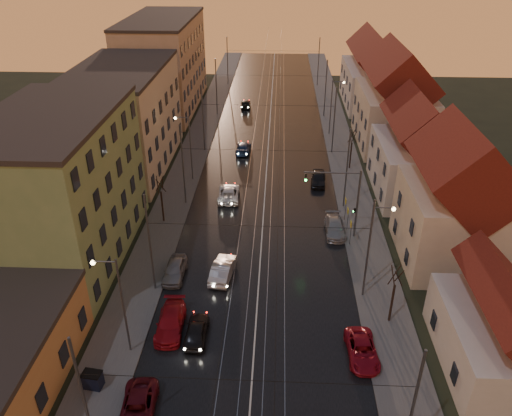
# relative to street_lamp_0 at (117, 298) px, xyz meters

# --- Properties ---
(ground) EXTENTS (160.00, 160.00, 0.00)m
(ground) POSITION_rel_street_lamp_0_xyz_m (9.10, -2.00, -4.89)
(ground) COLOR black
(ground) RESTS_ON ground
(road) EXTENTS (16.00, 120.00, 0.04)m
(road) POSITION_rel_street_lamp_0_xyz_m (9.10, 38.00, -4.87)
(road) COLOR black
(road) RESTS_ON ground
(sidewalk_left) EXTENTS (4.00, 120.00, 0.15)m
(sidewalk_left) POSITION_rel_street_lamp_0_xyz_m (-0.90, 38.00, -4.81)
(sidewalk_left) COLOR #4C4C4C
(sidewalk_left) RESTS_ON ground
(sidewalk_right) EXTENTS (4.00, 120.00, 0.15)m
(sidewalk_right) POSITION_rel_street_lamp_0_xyz_m (19.10, 38.00, -4.81)
(sidewalk_right) COLOR #4C4C4C
(sidewalk_right) RESTS_ON ground
(tram_rail_0) EXTENTS (0.06, 120.00, 0.03)m
(tram_rail_0) POSITION_rel_street_lamp_0_xyz_m (6.90, 38.00, -4.83)
(tram_rail_0) COLOR gray
(tram_rail_0) RESTS_ON road
(tram_rail_1) EXTENTS (0.06, 120.00, 0.03)m
(tram_rail_1) POSITION_rel_street_lamp_0_xyz_m (8.33, 38.00, -4.83)
(tram_rail_1) COLOR gray
(tram_rail_1) RESTS_ON road
(tram_rail_2) EXTENTS (0.06, 120.00, 0.03)m
(tram_rail_2) POSITION_rel_street_lamp_0_xyz_m (9.87, 38.00, -4.83)
(tram_rail_2) COLOR gray
(tram_rail_2) RESTS_ON road
(tram_rail_3) EXTENTS (0.06, 120.00, 0.03)m
(tram_rail_3) POSITION_rel_street_lamp_0_xyz_m (11.30, 38.00, -4.83)
(tram_rail_3) COLOR gray
(tram_rail_3) RESTS_ON road
(apartment_left_1) EXTENTS (10.00, 18.00, 13.00)m
(apartment_left_1) POSITION_rel_street_lamp_0_xyz_m (-8.40, 12.00, 1.61)
(apartment_left_1) COLOR #648253
(apartment_left_1) RESTS_ON ground
(apartment_left_2) EXTENTS (10.00, 20.00, 12.00)m
(apartment_left_2) POSITION_rel_street_lamp_0_xyz_m (-8.40, 32.00, 1.11)
(apartment_left_2) COLOR #BDAE92
(apartment_left_2) RESTS_ON ground
(apartment_left_3) EXTENTS (10.00, 24.00, 14.00)m
(apartment_left_3) POSITION_rel_street_lamp_0_xyz_m (-8.40, 56.00, 2.11)
(apartment_left_3) COLOR #9C8464
(apartment_left_3) RESTS_ON ground
(house_right_0) EXTENTS (8.16, 10.20, 5.80)m
(house_right_0) POSITION_rel_street_lamp_0_xyz_m (26.10, 0.00, -1.96)
(house_right_0) COLOR beige
(house_right_0) RESTS_ON ground
(house_right_1) EXTENTS (8.67, 10.20, 10.80)m
(house_right_1) POSITION_rel_street_lamp_0_xyz_m (26.10, 13.00, 0.56)
(house_right_1) COLOR #C5B297
(house_right_1) RESTS_ON ground
(house_right_2) EXTENTS (9.18, 12.24, 9.20)m
(house_right_2) POSITION_rel_street_lamp_0_xyz_m (26.10, 26.00, -0.24)
(house_right_2) COLOR beige
(house_right_2) RESTS_ON ground
(house_right_3) EXTENTS (9.18, 14.28, 11.50)m
(house_right_3) POSITION_rel_street_lamp_0_xyz_m (26.10, 41.00, 0.92)
(house_right_3) COLOR #C5B297
(house_right_3) RESTS_ON ground
(house_right_4) EXTENTS (9.18, 16.32, 10.00)m
(house_right_4) POSITION_rel_street_lamp_0_xyz_m (26.10, 59.00, 0.16)
(house_right_4) COLOR beige
(house_right_4) RESTS_ON ground
(catenary_pole_l_0) EXTENTS (0.16, 0.16, 9.00)m
(catenary_pole_l_0) POSITION_rel_street_lamp_0_xyz_m (0.50, -8.00, -0.39)
(catenary_pole_l_0) COLOR #595B60
(catenary_pole_l_0) RESTS_ON ground
(catenary_pole_r_0) EXTENTS (0.16, 0.16, 9.00)m
(catenary_pole_r_0) POSITION_rel_street_lamp_0_xyz_m (17.70, -8.00, -0.39)
(catenary_pole_r_0) COLOR #595B60
(catenary_pole_r_0) RESTS_ON ground
(catenary_pole_l_1) EXTENTS (0.16, 0.16, 9.00)m
(catenary_pole_l_1) POSITION_rel_street_lamp_0_xyz_m (0.50, 7.00, -0.39)
(catenary_pole_l_1) COLOR #595B60
(catenary_pole_l_1) RESTS_ON ground
(catenary_pole_r_1) EXTENTS (0.16, 0.16, 9.00)m
(catenary_pole_r_1) POSITION_rel_street_lamp_0_xyz_m (17.70, 7.00, -0.39)
(catenary_pole_r_1) COLOR #595B60
(catenary_pole_r_1) RESTS_ON ground
(catenary_pole_l_2) EXTENTS (0.16, 0.16, 9.00)m
(catenary_pole_l_2) POSITION_rel_street_lamp_0_xyz_m (0.50, 22.00, -0.39)
(catenary_pole_l_2) COLOR #595B60
(catenary_pole_l_2) RESTS_ON ground
(catenary_pole_r_2) EXTENTS (0.16, 0.16, 9.00)m
(catenary_pole_r_2) POSITION_rel_street_lamp_0_xyz_m (17.70, 22.00, -0.39)
(catenary_pole_r_2) COLOR #595B60
(catenary_pole_r_2) RESTS_ON ground
(catenary_pole_l_3) EXTENTS (0.16, 0.16, 9.00)m
(catenary_pole_l_3) POSITION_rel_street_lamp_0_xyz_m (0.50, 37.00, -0.39)
(catenary_pole_l_3) COLOR #595B60
(catenary_pole_l_3) RESTS_ON ground
(catenary_pole_r_3) EXTENTS (0.16, 0.16, 9.00)m
(catenary_pole_r_3) POSITION_rel_street_lamp_0_xyz_m (17.70, 37.00, -0.39)
(catenary_pole_r_3) COLOR #595B60
(catenary_pole_r_3) RESTS_ON ground
(catenary_pole_l_4) EXTENTS (0.16, 0.16, 9.00)m
(catenary_pole_l_4) POSITION_rel_street_lamp_0_xyz_m (0.50, 52.00, -0.39)
(catenary_pole_l_4) COLOR #595B60
(catenary_pole_l_4) RESTS_ON ground
(catenary_pole_r_4) EXTENTS (0.16, 0.16, 9.00)m
(catenary_pole_r_4) POSITION_rel_street_lamp_0_xyz_m (17.70, 52.00, -0.39)
(catenary_pole_r_4) COLOR #595B60
(catenary_pole_r_4) RESTS_ON ground
(catenary_pole_l_5) EXTENTS (0.16, 0.16, 9.00)m
(catenary_pole_l_5) POSITION_rel_street_lamp_0_xyz_m (0.50, 70.00, -0.39)
(catenary_pole_l_5) COLOR #595B60
(catenary_pole_l_5) RESTS_ON ground
(catenary_pole_r_5) EXTENTS (0.16, 0.16, 9.00)m
(catenary_pole_r_5) POSITION_rel_street_lamp_0_xyz_m (17.70, 70.00, -0.39)
(catenary_pole_r_5) COLOR #595B60
(catenary_pole_r_5) RESTS_ON ground
(street_lamp_0) EXTENTS (1.75, 0.32, 8.00)m
(street_lamp_0) POSITION_rel_street_lamp_0_xyz_m (0.00, 0.00, 0.00)
(street_lamp_0) COLOR #595B60
(street_lamp_0) RESTS_ON ground
(street_lamp_1) EXTENTS (1.75, 0.32, 8.00)m
(street_lamp_1) POSITION_rel_street_lamp_0_xyz_m (18.21, 8.00, 0.00)
(street_lamp_1) COLOR #595B60
(street_lamp_1) RESTS_ON ground
(street_lamp_2) EXTENTS (1.75, 0.32, 8.00)m
(street_lamp_2) POSITION_rel_street_lamp_0_xyz_m (0.00, 28.00, 0.00)
(street_lamp_2) COLOR #595B60
(street_lamp_2) RESTS_ON ground
(street_lamp_3) EXTENTS (1.75, 0.32, 8.00)m
(street_lamp_3) POSITION_rel_street_lamp_0_xyz_m (18.21, 44.00, 0.00)
(street_lamp_3) COLOR #595B60
(street_lamp_3) RESTS_ON ground
(traffic_light_mast) EXTENTS (5.30, 0.32, 7.20)m
(traffic_light_mast) POSITION_rel_street_lamp_0_xyz_m (17.10, 16.00, -0.29)
(traffic_light_mast) COLOR #595B60
(traffic_light_mast) RESTS_ON ground
(bare_tree_0) EXTENTS (1.09, 1.09, 5.11)m
(bare_tree_0) POSITION_rel_street_lamp_0_xyz_m (-1.09, 18.00, -2.40)
(bare_tree_0) COLOR black
(bare_tree_0) RESTS_ON ground
(bare_tree_1) EXTENTS (1.09, 1.09, 5.11)m
(bare_tree_1) POSITION_rel_street_lamp_0_xyz_m (19.31, 4.00, -2.40)
(bare_tree_1) COLOR black
(bare_tree_1) RESTS_ON ground
(bare_tree_2) EXTENTS (1.09, 1.09, 5.11)m
(bare_tree_2) POSITION_rel_street_lamp_0_xyz_m (19.51, 32.00, -2.40)
(bare_tree_2) COLOR black
(bare_tree_2) RESTS_ON ground
(driving_car_0) EXTENTS (1.57, 3.90, 1.33)m
(driving_car_0) POSITION_rel_street_lamp_0_xyz_m (4.82, 1.61, -4.22)
(driving_car_0) COLOR black
(driving_car_0) RESTS_ON ground
(driving_car_1) EXTENTS (2.15, 4.76, 1.52)m
(driving_car_1) POSITION_rel_street_lamp_0_xyz_m (5.98, 9.09, -4.13)
(driving_car_1) COLOR #ABABB1
(driving_car_1) RESTS_ON ground
(driving_car_2) EXTENTS (2.47, 5.01, 1.37)m
(driving_car_2) POSITION_rel_street_lamp_0_xyz_m (5.11, 23.39, -4.20)
(driving_car_2) COLOR silver
(driving_car_2) RESTS_ON ground
(driving_car_3) EXTENTS (1.96, 4.49, 1.28)m
(driving_car_3) POSITION_rel_street_lamp_0_xyz_m (5.82, 36.66, -4.24)
(driving_car_3) COLOR navy
(driving_car_3) RESTS_ON ground
(driving_car_4) EXTENTS (1.77, 3.98, 1.33)m
(driving_car_4) POSITION_rel_street_lamp_0_xyz_m (4.85, 55.98, -4.22)
(driving_car_4) COLOR black
(driving_car_4) RESTS_ON ground
(parked_left_1) EXTENTS (2.44, 4.69, 1.26)m
(parked_left_1) POSITION_rel_street_lamp_0_xyz_m (2.23, -5.28, -4.25)
(parked_left_1) COLOR #510D18
(parked_left_1) RESTS_ON ground
(parked_left_2) EXTENTS (2.11, 4.87, 1.39)m
(parked_left_2) POSITION_rel_street_lamp_0_xyz_m (2.75, 2.39, -4.19)
(parked_left_2) COLOR #A1101A
(parked_left_2) RESTS_ON ground
(parked_left_3) EXTENTS (1.75, 4.24, 1.44)m
(parked_left_3) POSITION_rel_street_lamp_0_xyz_m (1.82, 8.89, -4.17)
(parked_left_3) COLOR gray
(parked_left_3) RESTS_ON ground
(parked_right_0) EXTENTS (2.21, 4.47, 1.22)m
(parked_right_0) POSITION_rel_street_lamp_0_xyz_m (16.70, 0.29, -4.27)
(parked_right_0) COLOR maroon
(parked_right_0) RESTS_ON ground
(parked_right_1) EXTENTS (1.89, 4.61, 1.34)m
(parked_right_1) POSITION_rel_street_lamp_0_xyz_m (16.27, 16.68, -4.22)
(parked_right_1) COLOR #A3A4A9
(parked_right_1) RESTS_ON ground
(parked_right_2) EXTENTS (1.99, 4.31, 1.43)m
(parked_right_2) POSITION_rel_street_lamp_0_xyz_m (15.30, 27.58, -4.17)
(parked_right_2) COLOR black
(parked_right_2) RESTS_ON ground
(dumpster) EXTENTS (1.30, 0.96, 1.10)m
(dumpster) POSITION_rel_street_lamp_0_xyz_m (-1.23, -3.32, -4.19)
(dumpster) COLOR black
(dumpster) RESTS_ON sidewalk_left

